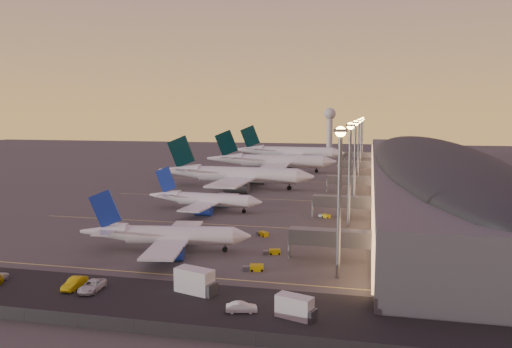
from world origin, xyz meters
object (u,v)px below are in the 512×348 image
(airliner_narrow_north, at_px, (204,199))
(airliner_wide_far, at_px, (288,152))
(airliner_wide_mid, at_px, (271,161))
(service_van_e, at_px, (242,307))
(baggage_tug_d, at_px, (263,234))
(baggage_tug_a, at_px, (254,268))
(catering_truck_b, at_px, (296,308))
(baggage_tug_c, at_px, (325,216))
(service_van_c, at_px, (92,286))
(baggage_tug_b, at_px, (273,252))
(service_van_d, at_px, (75,283))
(airliner_narrow_south, at_px, (165,235))
(catering_truck_a, at_px, (196,282))
(radar_tower, at_px, (330,122))
(airliner_wide_near, at_px, (234,175))

(airliner_narrow_north, height_order, airliner_wide_far, airliner_wide_far)
(airliner_wide_mid, xyz_separation_m, service_van_e, (29.71, -170.21, -4.49))
(airliner_narrow_north, xyz_separation_m, airliner_wide_mid, (-0.20, 100.08, 1.97))
(baggage_tug_d, distance_m, service_van_e, 44.77)
(airliner_wide_mid, height_order, airliner_wide_far, airliner_wide_far)
(baggage_tug_a, relative_size, catering_truck_b, 0.66)
(baggage_tug_c, bearing_deg, service_van_c, -85.78)
(baggage_tug_a, bearing_deg, baggage_tug_b, 70.75)
(airliner_wide_mid, xyz_separation_m, service_van_d, (1.09, -166.86, -4.34))
(airliner_narrow_south, height_order, baggage_tug_c, airliner_narrow_south)
(baggage_tug_a, distance_m, baggage_tug_d, 25.77)
(catering_truck_b, bearing_deg, catering_truck_a, 178.43)
(radar_tower, bearing_deg, airliner_wide_near, -95.42)
(airliner_narrow_north, bearing_deg, catering_truck_b, -57.62)
(catering_truck_a, height_order, service_van_d, catering_truck_a)
(airliner_wide_mid, distance_m, baggage_tug_c, 108.12)
(airliner_wide_mid, xyz_separation_m, catering_truck_b, (37.57, -170.50, -3.76))
(catering_truck_a, bearing_deg, service_van_c, -151.96)
(airliner_narrow_south, height_order, service_van_d, airliner_narrow_south)
(airliner_narrow_north, height_order, service_van_c, airliner_narrow_north)
(baggage_tug_c, xyz_separation_m, catering_truck_b, (2.26, -68.43, 1.03))
(baggage_tug_a, relative_size, baggage_tug_c, 1.16)
(airliner_narrow_north, height_order, airliner_wide_mid, airliner_wide_mid)
(airliner_wide_mid, bearing_deg, catering_truck_b, -81.56)
(airliner_narrow_north, xyz_separation_m, catering_truck_a, (20.65, -64.19, -1.47))
(baggage_tug_a, distance_m, catering_truck_a, 14.39)
(airliner_wide_mid, relative_size, radar_tower, 1.95)
(baggage_tug_b, relative_size, catering_truck_a, 0.50)
(airliner_wide_near, bearing_deg, catering_truck_b, -68.88)
(baggage_tug_a, xyz_separation_m, service_van_c, (-22.72, -15.85, 0.31))
(airliner_wide_mid, bearing_deg, airliner_wide_far, 86.69)
(service_van_c, bearing_deg, service_van_d, 168.78)
(catering_truck_b, bearing_deg, baggage_tug_a, 137.51)
(airliner_narrow_south, xyz_separation_m, radar_tower, (9.55, 290.84, 18.60))
(airliner_narrow_north, relative_size, airliner_wide_mid, 0.56)
(airliner_wide_near, relative_size, baggage_tug_b, 17.09)
(baggage_tug_d, height_order, service_van_d, service_van_d)
(airliner_wide_near, bearing_deg, service_van_d, -86.12)
(service_van_e, bearing_deg, baggage_tug_b, -12.27)
(baggage_tug_c, relative_size, service_van_c, 0.58)
(airliner_narrow_south, height_order, airliner_wide_near, airliner_wide_near)
(catering_truck_b, relative_size, service_van_c, 1.02)
(airliner_narrow_north, height_order, baggage_tug_c, airliner_narrow_north)
(baggage_tug_c, bearing_deg, service_van_e, -65.10)
(baggage_tug_a, height_order, baggage_tug_c, baggage_tug_a)
(airliner_narrow_north, distance_m, service_van_e, 76.13)
(baggage_tug_c, bearing_deg, radar_tower, 124.02)
(service_van_e, bearing_deg, airliner_wide_near, 1.07)
(airliner_wide_far, bearing_deg, catering_truck_b, -77.92)
(baggage_tug_c, height_order, service_van_e, service_van_e)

